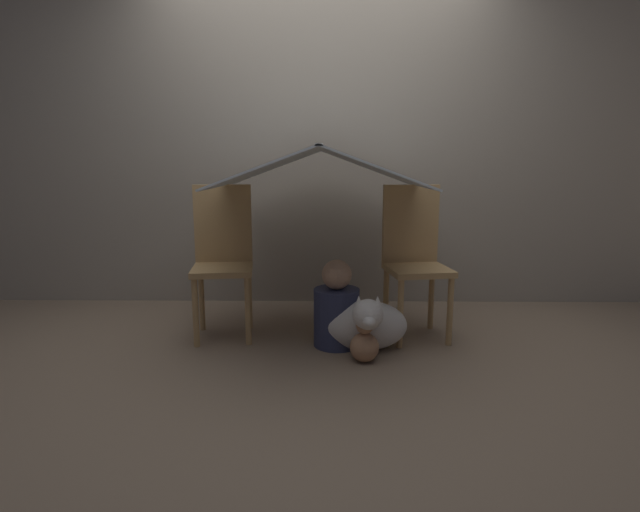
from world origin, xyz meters
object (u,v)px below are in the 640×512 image
(chair_right, at_px, (414,256))
(dog, at_px, (365,324))
(chair_left, at_px, (223,255))
(person_front, at_px, (337,310))

(chair_right, relative_size, dog, 1.93)
(chair_left, bearing_deg, person_front, -23.64)
(dog, bearing_deg, chair_left, 160.44)
(chair_right, xyz_separation_m, person_front, (-0.49, -0.21, -0.29))
(chair_left, xyz_separation_m, dog, (0.88, -0.31, -0.35))
(chair_right, xyz_separation_m, dog, (-0.33, -0.31, -0.35))
(chair_right, bearing_deg, person_front, -166.10)
(chair_left, height_order, dog, chair_left)
(chair_left, xyz_separation_m, person_front, (0.72, -0.21, -0.29))
(chair_left, height_order, person_front, chair_left)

